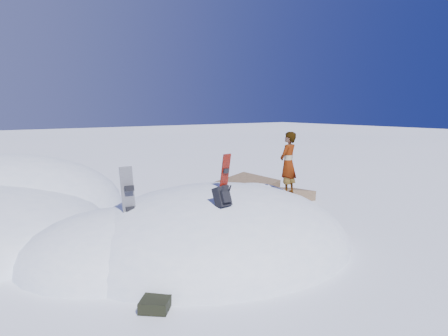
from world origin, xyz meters
TOP-DOWN VIEW (x-y plane):
  - ground at (0.00, 0.00)m, footprint 120.00×120.00m
  - snow_mound at (-0.17, 0.24)m, footprint 8.00×6.00m
  - rock_outcrop at (3.72, 3.01)m, footprint 4.68×4.41m
  - snowboard_red at (0.12, -0.22)m, footprint 0.29×0.27m
  - snowboard_dark at (-2.09, 0.23)m, footprint 0.30×0.31m
  - backpack at (-0.64, -1.20)m, footprint 0.32×0.40m
  - gear_pile at (-2.58, -2.00)m, footprint 0.93×0.83m
  - person at (2.27, -0.15)m, footprint 0.70×0.57m

SIDE VIEW (x-z plane):
  - ground at x=0.00m, z-range 0.00..0.00m
  - snow_mound at x=-0.17m, z-range -1.50..1.50m
  - rock_outcrop at x=3.72m, z-range -0.82..0.85m
  - gear_pile at x=-2.58m, z-range 0.00..0.24m
  - snowboard_dark at x=-2.09m, z-range 0.62..2.12m
  - backpack at x=-0.64m, z-range 1.28..1.77m
  - snowboard_red at x=0.12m, z-range 0.98..2.31m
  - person at x=2.27m, z-range 1.06..2.73m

